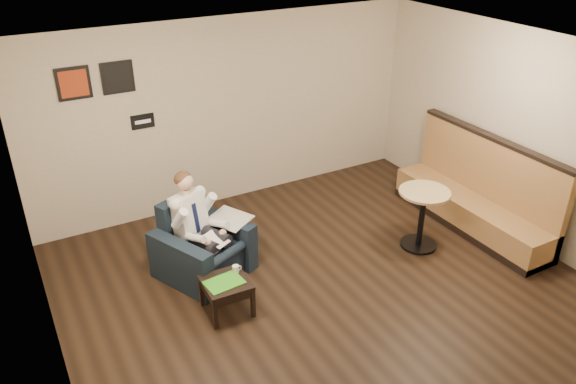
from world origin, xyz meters
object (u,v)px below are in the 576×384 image
armchair (203,241)px  green_folder (224,282)px  seated_man (209,232)px  smartphone (225,273)px  coffee_mug (236,269)px  side_table (227,296)px  banquette (475,185)px  cafe_table (421,219)px

armchair → green_folder: (-0.08, -0.85, -0.05)m
seated_man → smartphone: 0.62m
green_folder → smartphone: 0.18m
green_folder → coffee_mug: (0.20, 0.12, 0.04)m
side_table → green_folder: green_folder is taller
side_table → smartphone: (0.05, 0.15, 0.21)m
banquette → cafe_table: (-0.98, -0.05, -0.24)m
side_table → armchair: bearing=86.2°
cafe_table → side_table: bearing=179.9°
armchair → cafe_table: armchair is taller
side_table → coffee_mug: bearing=31.5°
side_table → green_folder: (-0.03, -0.02, 0.21)m
armchair → banquette: bearing=-36.0°
cafe_table → armchair: bearing=163.2°
green_folder → cafe_table: 2.86m
side_table → green_folder: 0.21m
armchair → seated_man: (0.05, -0.11, 0.17)m
armchair → smartphone: (-0.00, -0.69, -0.05)m
coffee_mug → smartphone: (-0.12, 0.04, -0.04)m
coffee_mug → banquette: (3.64, -0.06, 0.20)m
seated_man → armchair: bearing=90.0°
side_table → cafe_table: (2.83, -0.01, 0.21)m
side_table → coffee_mug: 0.32m
side_table → green_folder: bearing=-148.5°
side_table → cafe_table: 2.84m
armchair → side_table: 0.87m
banquette → armchair: bearing=168.2°
coffee_mug → armchair: bearing=98.9°
green_folder → cafe_table: (2.86, 0.01, -0.00)m
side_table → smartphone: bearing=70.4°
seated_man → banquette: bearing=-34.5°
cafe_table → seated_man: bearing=165.0°
armchair → cafe_table: 2.90m
green_folder → banquette: 3.84m
side_table → banquette: size_ratio=0.20×
coffee_mug → cafe_table: 2.66m
banquette → smartphone: bearing=178.5°
green_folder → banquette: (3.83, 0.07, 0.24)m
green_folder → smartphone: green_folder is taller
coffee_mug → cafe_table: (2.66, -0.11, -0.04)m
cafe_table → banquette: bearing=3.2°
armchair → seated_man: 0.21m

